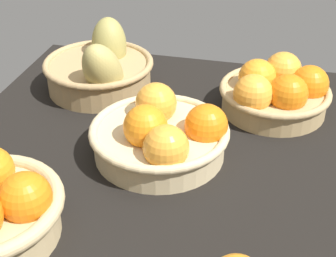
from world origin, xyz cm
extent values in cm
cube|color=black|center=(0.00, 0.00, 1.50)|extent=(84.00, 72.00, 3.00)
cylinder|color=#D3BC8C|center=(-1.70, 2.49, 5.45)|extent=(22.65, 22.65, 4.91)
torus|color=#D3BC8C|center=(-1.70, 2.49, 7.91)|extent=(24.21, 24.21, 1.56)
sphere|color=#F49E33|center=(-6.69, 0.65, 10.18)|extent=(7.43, 7.43, 7.43)
sphere|color=orange|center=(1.19, 0.91, 10.14)|extent=(7.43, 7.43, 7.43)
sphere|color=orange|center=(-3.12, 10.33, 9.14)|extent=(7.43, 7.43, 7.43)
sphere|color=#F49E33|center=(5.23, 5.37, 9.41)|extent=(7.43, 7.43, 7.43)
cylinder|color=tan|center=(-21.70, 20.92, 5.26)|extent=(20.47, 20.47, 4.52)
torus|color=tan|center=(-21.70, 20.92, 7.52)|extent=(21.89, 21.89, 1.43)
sphere|color=orange|center=(-17.64, 23.39, 9.17)|extent=(7.52, 7.52, 7.52)
sphere|color=#F49E33|center=(-26.34, 21.97, 9.71)|extent=(7.52, 7.52, 7.52)
sphere|color=#F49E33|center=(-16.18, 16.99, 9.09)|extent=(7.52, 7.52, 7.52)
sphere|color=orange|center=(-22.52, 17.18, 9.37)|extent=(7.52, 7.52, 7.52)
sphere|color=orange|center=(-23.24, 27.33, 8.79)|extent=(7.52, 7.52, 7.52)
cylinder|color=tan|center=(-22.48, -16.08, 5.95)|extent=(21.91, 21.91, 5.90)
torus|color=tan|center=(-22.48, -16.08, 8.90)|extent=(23.31, 23.31, 1.41)
ellipsoid|color=#9E934C|center=(-27.69, -15.34, 10.87)|extent=(12.04, 10.41, 13.49)
ellipsoid|color=tan|center=(-16.20, -12.62, 10.30)|extent=(14.21, 10.50, 15.72)
sphere|color=orange|center=(22.33, -9.88, 10.30)|extent=(7.33, 7.33, 7.33)
camera|label=1|loc=(68.20, 20.78, 54.55)|focal=53.83mm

